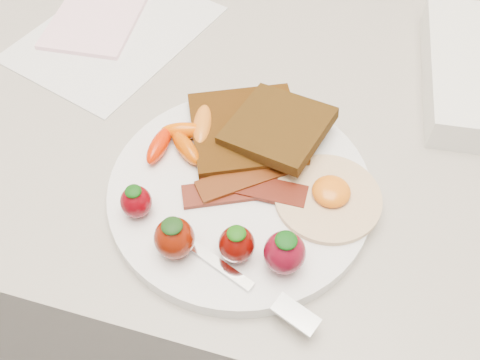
# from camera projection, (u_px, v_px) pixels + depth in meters

# --- Properties ---
(counter) EXTENTS (2.00, 0.60, 0.90)m
(counter) POSITION_uv_depth(u_px,v_px,m) (254.00, 276.00, 1.00)
(counter) COLOR gray
(counter) RESTS_ON ground
(plate) EXTENTS (0.27, 0.27, 0.02)m
(plate) POSITION_uv_depth(u_px,v_px,m) (240.00, 191.00, 0.55)
(plate) COLOR white
(plate) RESTS_ON counter
(toast_lower) EXTENTS (0.15, 0.15, 0.01)m
(toast_lower) POSITION_uv_depth(u_px,v_px,m) (246.00, 130.00, 0.58)
(toast_lower) COLOR black
(toast_lower) RESTS_ON plate
(toast_upper) EXTENTS (0.12, 0.12, 0.02)m
(toast_upper) POSITION_uv_depth(u_px,v_px,m) (278.00, 127.00, 0.56)
(toast_upper) COLOR black
(toast_upper) RESTS_ON toast_lower
(fried_egg) EXTENTS (0.14, 0.14, 0.02)m
(fried_egg) POSITION_uv_depth(u_px,v_px,m) (329.00, 196.00, 0.53)
(fried_egg) COLOR silver
(fried_egg) RESTS_ON plate
(bacon_strips) EXTENTS (0.13, 0.10, 0.01)m
(bacon_strips) POSITION_uv_depth(u_px,v_px,m) (246.00, 184.00, 0.54)
(bacon_strips) COLOR #3F1507
(bacon_strips) RESTS_ON plate
(baby_carrots) EXTENTS (0.06, 0.10, 0.02)m
(baby_carrots) POSITION_uv_depth(u_px,v_px,m) (185.00, 136.00, 0.57)
(baby_carrots) COLOR #E35700
(baby_carrots) RESTS_ON plate
(strawberries) EXTENTS (0.18, 0.06, 0.05)m
(strawberries) POSITION_uv_depth(u_px,v_px,m) (215.00, 237.00, 0.48)
(strawberries) COLOR #62020A
(strawberries) RESTS_ON plate
(fork) EXTENTS (0.16, 0.07, 0.00)m
(fork) POSITION_uv_depth(u_px,v_px,m) (247.00, 282.00, 0.48)
(fork) COLOR white
(fork) RESTS_ON plate
(paper_sheet) EXTENTS (0.26, 0.30, 0.00)m
(paper_sheet) POSITION_uv_depth(u_px,v_px,m) (115.00, 33.00, 0.72)
(paper_sheet) COLOR white
(paper_sheet) RESTS_ON counter
(notepad) EXTENTS (0.12, 0.17, 0.01)m
(notepad) POSITION_uv_depth(u_px,v_px,m) (98.00, 15.00, 0.73)
(notepad) COLOR #FFC8DB
(notepad) RESTS_ON paper_sheet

